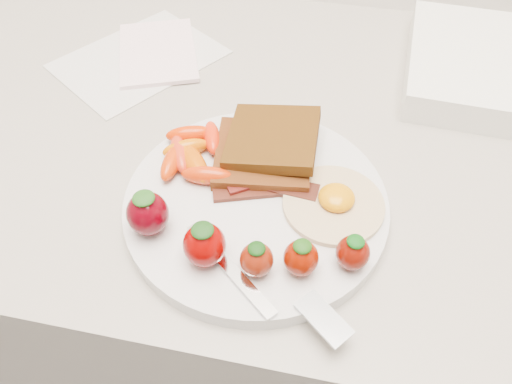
# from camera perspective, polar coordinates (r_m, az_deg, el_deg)

# --- Properties ---
(counter) EXTENTS (2.00, 0.60, 0.90)m
(counter) POSITION_cam_1_polar(r_m,az_deg,el_deg) (0.97, 2.55, -12.54)
(counter) COLOR gray
(counter) RESTS_ON ground
(plate) EXTENTS (0.27, 0.27, 0.02)m
(plate) POSITION_cam_1_polar(r_m,az_deg,el_deg) (0.52, -0.00, -1.37)
(plate) COLOR silver
(plate) RESTS_ON counter
(toast_lower) EXTENTS (0.11, 0.11, 0.01)m
(toast_lower) POSITION_cam_1_polar(r_m,az_deg,el_deg) (0.54, 0.76, 4.30)
(toast_lower) COLOR #503014
(toast_lower) RESTS_ON plate
(toast_upper) EXTENTS (0.10, 0.10, 0.02)m
(toast_upper) POSITION_cam_1_polar(r_m,az_deg,el_deg) (0.54, 1.92, 6.18)
(toast_upper) COLOR black
(toast_upper) RESTS_ON toast_lower
(fried_egg) EXTENTS (0.13, 0.13, 0.02)m
(fried_egg) POSITION_cam_1_polar(r_m,az_deg,el_deg) (0.50, 8.93, -1.19)
(fried_egg) COLOR #EFE6CE
(fried_egg) RESTS_ON plate
(bacon_strips) EXTENTS (0.11, 0.08, 0.01)m
(bacon_strips) POSITION_cam_1_polar(r_m,az_deg,el_deg) (0.52, 1.23, 1.07)
(bacon_strips) COLOR black
(bacon_strips) RESTS_ON plate
(baby_carrots) EXTENTS (0.09, 0.10, 0.02)m
(baby_carrots) POSITION_cam_1_polar(r_m,az_deg,el_deg) (0.54, -7.40, 4.35)
(baby_carrots) COLOR #D56300
(baby_carrots) RESTS_ON plate
(strawberries) EXTENTS (0.23, 0.06, 0.05)m
(strawberries) POSITION_cam_1_polar(r_m,az_deg,el_deg) (0.45, -3.19, -5.45)
(strawberries) COLOR #4A0009
(strawberries) RESTS_ON plate
(fork) EXTENTS (0.17, 0.10, 0.00)m
(fork) POSITION_cam_1_polar(r_m,az_deg,el_deg) (0.44, 1.70, -11.13)
(fork) COLOR silver
(fork) RESTS_ON plate
(paper_sheet) EXTENTS (0.25, 0.26, 0.00)m
(paper_sheet) POSITION_cam_1_polar(r_m,az_deg,el_deg) (0.74, -13.20, 14.57)
(paper_sheet) COLOR silver
(paper_sheet) RESTS_ON counter
(notepad) EXTENTS (0.15, 0.18, 0.01)m
(notepad) POSITION_cam_1_polar(r_m,az_deg,el_deg) (0.74, -11.17, 15.45)
(notepad) COLOR white
(notepad) RESTS_ON paper_sheet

